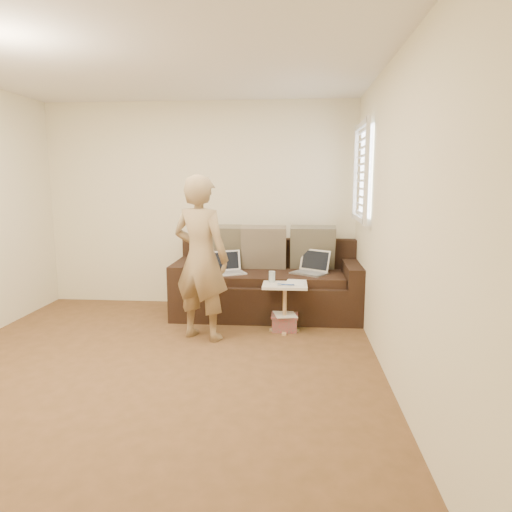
% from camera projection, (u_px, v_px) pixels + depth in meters
% --- Properties ---
extents(floor, '(4.50, 4.50, 0.00)m').
position_uv_depth(floor, '(150.00, 371.00, 3.93)').
color(floor, brown).
rests_on(floor, ground).
extents(ceiling, '(4.50, 4.50, 0.00)m').
position_uv_depth(ceiling, '(137.00, 50.00, 3.50)').
color(ceiling, white).
rests_on(ceiling, wall_back).
extents(wall_back, '(4.00, 0.00, 4.00)m').
position_uv_depth(wall_back, '(200.00, 205.00, 5.92)').
color(wall_back, beige).
rests_on(wall_back, ground).
extents(wall_right, '(0.00, 4.50, 4.50)m').
position_uv_depth(wall_right, '(395.00, 222.00, 3.55)').
color(wall_right, beige).
rests_on(wall_right, ground).
extents(window_blinds, '(0.12, 0.88, 1.08)m').
position_uv_depth(window_blinds, '(362.00, 172.00, 4.96)').
color(window_blinds, white).
rests_on(window_blinds, wall_right).
extents(sofa, '(2.20, 0.95, 0.85)m').
position_uv_depth(sofa, '(267.00, 280.00, 5.53)').
color(sofa, black).
rests_on(sofa, ground).
extents(pillow_left, '(0.55, 0.29, 0.57)m').
position_uv_depth(pillow_left, '(221.00, 247.00, 5.75)').
color(pillow_left, brown).
rests_on(pillow_left, sofa).
extents(pillow_mid, '(0.55, 0.27, 0.57)m').
position_uv_depth(pillow_mid, '(264.00, 248.00, 5.66)').
color(pillow_mid, '#6C614D').
rests_on(pillow_mid, sofa).
extents(pillow_right, '(0.55, 0.28, 0.57)m').
position_uv_depth(pillow_right, '(312.00, 248.00, 5.66)').
color(pillow_right, brown).
rests_on(pillow_right, sofa).
extents(laptop_silver, '(0.48, 0.45, 0.26)m').
position_uv_depth(laptop_silver, '(309.00, 274.00, 5.42)').
color(laptop_silver, '#B7BABC').
rests_on(laptop_silver, sofa).
extents(laptop_white, '(0.45, 0.40, 0.27)m').
position_uv_depth(laptop_white, '(229.00, 274.00, 5.43)').
color(laptop_white, white).
rests_on(laptop_white, sofa).
extents(person, '(0.72, 0.60, 1.68)m').
position_uv_depth(person, '(201.00, 258.00, 4.62)').
color(person, olive).
rests_on(person, ground).
extents(side_table, '(0.47, 0.33, 0.52)m').
position_uv_depth(side_table, '(285.00, 308.00, 4.92)').
color(side_table, silver).
rests_on(side_table, ground).
extents(drinking_glass, '(0.07, 0.07, 0.12)m').
position_uv_depth(drinking_glass, '(272.00, 277.00, 4.97)').
color(drinking_glass, silver).
rests_on(drinking_glass, side_table).
extents(scissors, '(0.20, 0.15, 0.02)m').
position_uv_depth(scissors, '(286.00, 285.00, 4.82)').
color(scissors, silver).
rests_on(scissors, side_table).
extents(paper_on_table, '(0.25, 0.33, 0.00)m').
position_uv_depth(paper_on_table, '(295.00, 282.00, 4.95)').
color(paper_on_table, white).
rests_on(paper_on_table, side_table).
extents(striped_box, '(0.29, 0.29, 0.18)m').
position_uv_depth(striped_box, '(285.00, 322.00, 5.00)').
color(striped_box, red).
rests_on(striped_box, ground).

